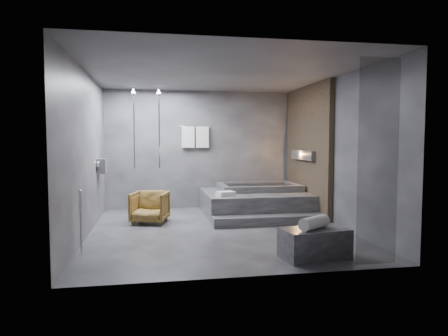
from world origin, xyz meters
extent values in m
plane|color=#2E2E30|center=(0.00, 0.00, 0.00)|extent=(5.00, 5.00, 0.00)
cube|color=#4D4D4F|center=(0.00, 0.00, 2.80)|extent=(4.50, 5.00, 0.04)
cube|color=#38383D|center=(0.00, 2.50, 1.40)|extent=(4.50, 0.04, 2.80)
cube|color=#38383D|center=(0.00, -2.50, 1.40)|extent=(4.50, 0.04, 2.80)
cube|color=#38383D|center=(-2.25, 0.00, 1.40)|extent=(0.04, 5.00, 2.80)
cube|color=#38383D|center=(2.25, 0.00, 1.40)|extent=(0.04, 5.00, 2.80)
cube|color=#876D4F|center=(2.19, 1.25, 1.40)|extent=(0.10, 2.40, 2.78)
cube|color=#FF9938|center=(2.11, 1.25, 1.30)|extent=(0.14, 1.20, 0.20)
cube|color=gray|center=(-2.16, 1.40, 1.10)|extent=(0.16, 0.42, 0.30)
imported|color=beige|center=(-2.15, 1.30, 1.05)|extent=(0.08, 0.08, 0.21)
imported|color=beige|center=(-2.15, 1.50, 1.03)|extent=(0.07, 0.07, 0.15)
cylinder|color=silver|center=(-1.00, 2.05, 1.90)|extent=(0.04, 0.04, 1.80)
cylinder|color=silver|center=(-1.55, 2.05, 1.90)|extent=(0.04, 0.04, 1.80)
cylinder|color=silver|center=(-0.15, 2.44, 1.95)|extent=(0.75, 0.02, 0.02)
cube|color=white|center=(-0.32, 2.42, 1.70)|extent=(0.30, 0.06, 0.50)
cube|color=white|center=(0.02, 2.42, 1.70)|extent=(0.30, 0.06, 0.50)
cylinder|color=silver|center=(-2.15, -1.20, 0.45)|extent=(0.04, 0.04, 0.90)
cube|color=black|center=(1.65, -2.45, 1.35)|extent=(0.55, 0.01, 2.60)
cube|color=#333336|center=(1.05, 1.45, 0.25)|extent=(2.20, 2.00, 0.50)
cube|color=#333336|center=(1.05, 0.27, 0.09)|extent=(2.20, 0.36, 0.18)
cube|color=#2D2D2F|center=(1.05, -1.91, 0.20)|extent=(0.97, 0.63, 0.41)
imported|color=#463011|center=(-1.21, 0.86, 0.31)|extent=(0.82, 0.83, 0.62)
cylinder|color=white|center=(1.03, -1.94, 0.50)|extent=(0.51, 0.42, 0.18)
cube|color=silver|center=(0.30, 0.86, 0.55)|extent=(0.40, 0.34, 0.09)
camera|label=1|loc=(-1.13, -7.04, 1.63)|focal=32.00mm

